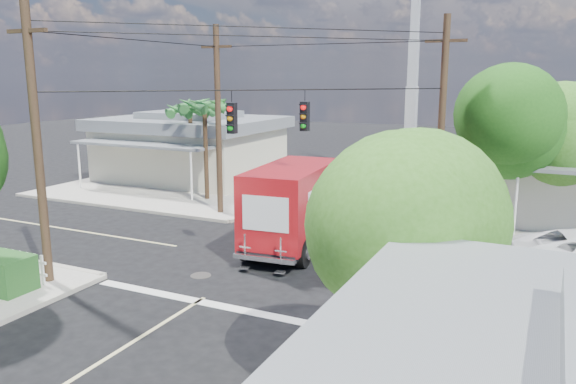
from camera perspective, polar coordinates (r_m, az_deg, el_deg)
The scene contains 13 objects.
ground at distance 20.91m, azimuth -2.38°, elevation -6.92°, with size 120.00×120.00×0.00m, color black.
sidewalk_nw at distance 35.44m, azimuth -9.74°, elevation 0.80°, with size 14.12×14.12×0.14m.
road_markings at distance 19.69m, azimuth -4.40°, elevation -8.13°, with size 32.00×32.00×0.01m.
building_nw at distance 37.03m, azimuth -9.86°, elevation 4.63°, with size 10.80×10.20×4.30m.
radio_tower at distance 38.52m, azimuth 12.49°, elevation 9.91°, with size 0.80×0.80×17.00m.
tree_ne_front at distance 24.41m, azimuth 20.65°, elevation 6.48°, with size 4.21×4.14×6.66m.
tree_ne_back at distance 26.57m, azimuth 26.60°, elevation 5.10°, with size 3.77×3.66×5.82m.
tree_se at distance 10.83m, azimuth 12.51°, elevation -2.68°, with size 3.67×3.54×5.62m.
palm_nw_front at distance 30.16m, azimuth -8.48°, elevation 8.48°, with size 3.01×3.08×5.59m.
palm_nw_back at distance 32.55m, azimuth -9.93°, elevation 8.01°, with size 3.01×3.08×5.19m.
utility_poles at distance 22.07m, azimuth -4.18°, elevation 6.47°, with size 12.00×10.68×9.00m.
vending_boxes at distance 24.60m, azimuth 18.21°, elevation -2.98°, with size 1.90×0.50×1.10m.
delivery_truck at distance 22.36m, azimuth 1.03°, elevation -1.22°, with size 3.09×7.81×3.30m.
Camera 1 is at (9.30, -17.49, 6.68)m, focal length 35.00 mm.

